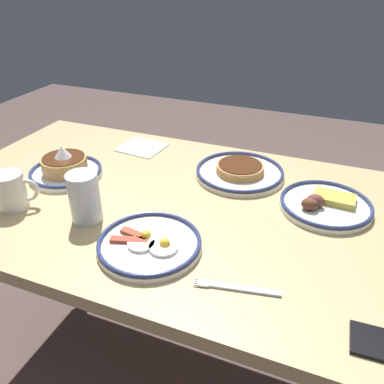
{
  "coord_description": "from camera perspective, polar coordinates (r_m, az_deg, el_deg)",
  "views": [
    {
      "loc": [
        -0.41,
        0.85,
        1.3
      ],
      "look_at": [
        -0.06,
        -0.01,
        0.75
      ],
      "focal_mm": 36.49,
      "sensor_mm": 36.0,
      "label": 1
    }
  ],
  "objects": [
    {
      "name": "paper_napkin",
      "position": [
        1.43,
        -7.27,
        6.49
      ],
      "size": [
        0.16,
        0.15,
        0.0
      ],
      "primitive_type": "cube",
      "rotation": [
        0.0,
        0.0,
        -0.1
      ],
      "color": "white",
      "rests_on": "dining_table"
    },
    {
      "name": "drinking_glass",
      "position": [
        1.03,
        -15.38,
        -1.09
      ],
      "size": [
        0.08,
        0.08,
        0.13
      ],
      "color": "silver",
      "rests_on": "dining_table"
    },
    {
      "name": "plate_center_pancakes",
      "position": [
        1.28,
        -18.03,
        3.35
      ],
      "size": [
        0.22,
        0.22,
        0.1
      ],
      "color": "white",
      "rests_on": "dining_table"
    },
    {
      "name": "plate_far_side",
      "position": [
        0.93,
        -6.23,
        -7.51
      ],
      "size": [
        0.25,
        0.25,
        0.04
      ],
      "color": "white",
      "rests_on": "dining_table"
    },
    {
      "name": "plate_far_companion",
      "position": [
        1.23,
        6.99,
        3.01
      ],
      "size": [
        0.28,
        0.28,
        0.04
      ],
      "color": "silver",
      "rests_on": "dining_table"
    },
    {
      "name": "coffee_mug",
      "position": [
        1.15,
        -24.83,
        0.16
      ],
      "size": [
        0.11,
        0.08,
        0.1
      ],
      "color": "white",
      "rests_on": "dining_table"
    },
    {
      "name": "ground_plane",
      "position": [
        1.61,
        -2.41,
        -23.54
      ],
      "size": [
        6.0,
        6.0,
        0.0
      ],
      "primitive_type": "plane",
      "color": "brown"
    },
    {
      "name": "plate_near_main",
      "position": [
        1.12,
        18.84,
        -1.7
      ],
      "size": [
        0.25,
        0.25,
        0.05
      ],
      "color": "white",
      "rests_on": "dining_table"
    },
    {
      "name": "fork_near",
      "position": [
        0.83,
        6.53,
        -13.76
      ],
      "size": [
        0.18,
        0.05,
        0.01
      ],
      "color": "silver",
      "rests_on": "dining_table"
    },
    {
      "name": "dining_table",
      "position": [
        1.15,
        -3.11,
        -4.29
      ],
      "size": [
        1.41,
        0.82,
        0.72
      ],
      "color": "tan",
      "rests_on": "ground_plane"
    }
  ]
}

